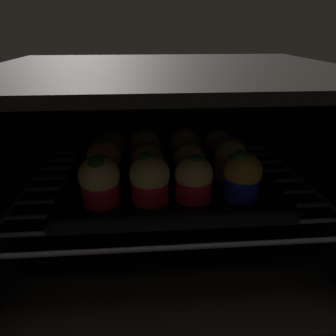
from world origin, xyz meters
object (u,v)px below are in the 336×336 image
(muffin_row1_col2, at_px, (189,162))
(muffin_row2_col0, at_px, (111,149))
(muffin_row1_col1, at_px, (148,163))
(muffin_row2_col1, at_px, (145,148))
(muffin_row1_col0, at_px, (105,161))
(baking_tray, at_px, (168,181))
(muffin_row1_col3, at_px, (230,160))
(muffin_row0_col0, at_px, (99,180))
(muffin_row2_col2, at_px, (185,147))
(muffin_row2_col3, at_px, (218,147))
(muffin_row0_col2, at_px, (194,179))
(muffin_row0_col1, at_px, (150,179))
(muffin_row0_col3, at_px, (242,176))

(muffin_row1_col2, xyz_separation_m, muffin_row2_col0, (-0.15, 0.08, 0.00))
(muffin_row1_col1, bearing_deg, muffin_row2_col0, 134.19)
(muffin_row1_col1, relative_size, muffin_row2_col1, 0.96)
(muffin_row1_col0, bearing_deg, baking_tray, -1.21)
(muffin_row1_col1, height_order, muffin_row1_col3, muffin_row1_col3)
(baking_tray, bearing_deg, muffin_row0_col0, -145.29)
(baking_tray, relative_size, muffin_row2_col2, 5.05)
(muffin_row1_col1, bearing_deg, muffin_row1_col2, -4.09)
(muffin_row1_col1, xyz_separation_m, muffin_row2_col3, (0.15, 0.08, -0.00))
(muffin_row1_col1, distance_m, muffin_row1_col2, 0.08)
(muffin_row2_col3, bearing_deg, muffin_row1_col3, -87.33)
(muffin_row2_col0, bearing_deg, muffin_row2_col3, -0.04)
(muffin_row0_col2, bearing_deg, muffin_row1_col3, 43.08)
(baking_tray, xyz_separation_m, muffin_row0_col0, (-0.11, -0.08, 0.05))
(baking_tray, height_order, muffin_row1_col1, muffin_row1_col1)
(muffin_row1_col1, distance_m, muffin_row2_col1, 0.07)
(muffin_row1_col2, bearing_deg, muffin_row1_col1, 175.91)
(muffin_row0_col1, relative_size, muffin_row2_col1, 1.14)
(muffin_row0_col3, relative_size, muffin_row1_col1, 1.17)
(muffin_row1_col1, bearing_deg, muffin_row0_col3, -27.30)
(muffin_row0_col2, xyz_separation_m, muffin_row2_col2, (0.00, 0.15, -0.00))
(muffin_row0_col2, bearing_deg, muffin_row2_col0, 133.31)
(muffin_row0_col0, distance_m, muffin_row0_col3, 0.23)
(muffin_row1_col0, height_order, muffin_row2_col1, muffin_row1_col0)
(muffin_row1_col3, distance_m, muffin_row2_col1, 0.18)
(muffin_row0_col3, bearing_deg, muffin_row2_col0, 145.71)
(muffin_row0_col2, distance_m, muffin_row2_col0, 0.21)
(muffin_row0_col0, bearing_deg, muffin_row0_col2, 0.88)
(muffin_row0_col1, xyz_separation_m, muffin_row1_col1, (-0.00, 0.08, -0.01))
(muffin_row0_col1, height_order, muffin_row1_col1, muffin_row0_col1)
(baking_tray, height_order, muffin_row2_col0, muffin_row2_col0)
(muffin_row2_col1, bearing_deg, muffin_row2_col3, 0.46)
(muffin_row0_col0, bearing_deg, muffin_row2_col1, 64.92)
(muffin_row1_col0, distance_m, muffin_row1_col2, 0.15)
(muffin_row2_col1, bearing_deg, muffin_row1_col2, -44.77)
(baking_tray, height_order, muffin_row0_col1, muffin_row0_col1)
(muffin_row2_col0, relative_size, muffin_row2_col1, 0.97)
(muffin_row0_col2, height_order, muffin_row1_col2, muffin_row0_col2)
(muffin_row1_col0, xyz_separation_m, muffin_row2_col3, (0.23, 0.08, -0.01))
(muffin_row1_col2, xyz_separation_m, muffin_row2_col3, (0.07, 0.08, -0.00))
(muffin_row1_col2, xyz_separation_m, muffin_row1_col3, (0.08, -0.00, 0.00))
(baking_tray, relative_size, muffin_row0_col2, 4.72)
(muffin_row1_col2, xyz_separation_m, muffin_row2_col2, (0.00, 0.08, 0.00))
(muffin_row2_col1, height_order, muffin_row2_col2, same)
(muffin_row0_col1, relative_size, muffin_row0_col2, 1.07)
(baking_tray, height_order, muffin_row0_col2, muffin_row0_col2)
(muffin_row0_col1, distance_m, muffin_row2_col0, 0.17)
(muffin_row1_col3, bearing_deg, muffin_row1_col0, 178.65)
(muffin_row1_col1, height_order, muffin_row2_col3, muffin_row1_col1)
(muffin_row0_col0, relative_size, muffin_row0_col1, 1.01)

